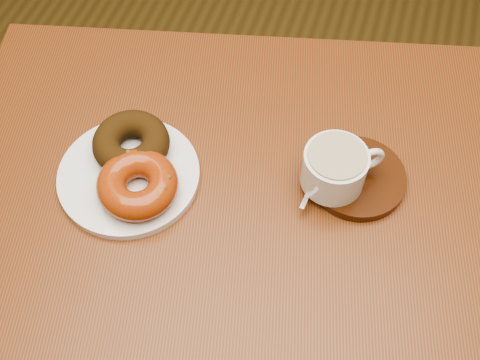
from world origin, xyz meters
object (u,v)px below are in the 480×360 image
(coffee_cup, at_px, (336,168))
(saucer, at_px, (357,178))
(donut_plate, at_px, (129,175))
(cafe_table, at_px, (229,225))

(coffee_cup, bearing_deg, saucer, -2.26)
(donut_plate, relative_size, saucer, 1.47)
(donut_plate, bearing_deg, saucer, 15.92)
(donut_plate, height_order, coffee_cup, coffee_cup)
(cafe_table, bearing_deg, saucer, 5.82)
(donut_plate, xyz_separation_m, saucer, (0.33, 0.09, 0.00))
(cafe_table, height_order, coffee_cup, coffee_cup)
(cafe_table, relative_size, coffee_cup, 8.47)
(cafe_table, bearing_deg, donut_plate, 179.69)
(donut_plate, distance_m, coffee_cup, 0.31)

